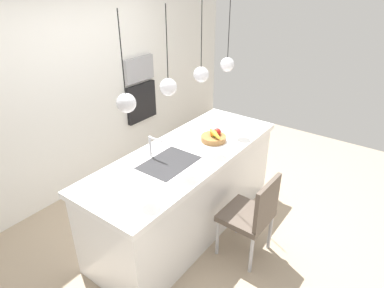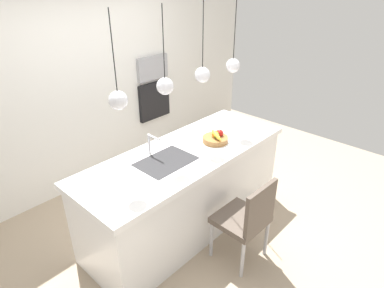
{
  "view_description": "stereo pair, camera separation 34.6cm",
  "coord_description": "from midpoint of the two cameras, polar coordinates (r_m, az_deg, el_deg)",
  "views": [
    {
      "loc": [
        -2.39,
        -1.83,
        2.59
      ],
      "look_at": [
        0.1,
        0.0,
        1.0
      ],
      "focal_mm": 31.0,
      "sensor_mm": 36.0,
      "label": 1
    },
    {
      "loc": [
        -2.17,
        -2.09,
        2.59
      ],
      "look_at": [
        0.1,
        0.0,
        1.0
      ],
      "focal_mm": 31.0,
      "sensor_mm": 36.0,
      "label": 2
    }
  ],
  "objects": [
    {
      "name": "microwave",
      "position": [
        4.94,
        -4.84,
        12.91
      ],
      "size": [
        0.54,
        0.08,
        0.34
      ],
      "primitive_type": "cube",
      "color": "#9E9EA3",
      "rests_on": "back_wall"
    },
    {
      "name": "chair_near",
      "position": [
        3.3,
        12.49,
        -12.36
      ],
      "size": [
        0.47,
        0.46,
        0.93
      ],
      "color": "brown",
      "rests_on": "ground"
    },
    {
      "name": "oven",
      "position": [
        5.09,
        -4.62,
        7.45
      ],
      "size": [
        0.56,
        0.08,
        0.56
      ],
      "primitive_type": "cube",
      "color": "black",
      "rests_on": "back_wall"
    },
    {
      "name": "kitchen_island",
      "position": [
        3.67,
        1.66,
        -7.89
      ],
      "size": [
        2.42,
        0.88,
        0.95
      ],
      "color": "white",
      "rests_on": "ground"
    },
    {
      "name": "floor",
      "position": [
        3.97,
        1.56,
        -13.56
      ],
      "size": [
        6.6,
        6.6,
        0.0
      ],
      "primitive_type": "plane",
      "color": "tan",
      "rests_on": "ground"
    },
    {
      "name": "fruit_bowl",
      "position": [
        3.62,
        6.84,
        1.02
      ],
      "size": [
        0.28,
        0.28,
        0.16
      ],
      "color": "#9E6B38",
      "rests_on": "kitchen_island"
    },
    {
      "name": "back_wall",
      "position": [
        4.46,
        -14.58,
        9.54
      ],
      "size": [
        6.0,
        0.1,
        2.6
      ],
      "primitive_type": "cube",
      "color": "silver",
      "rests_on": "ground"
    },
    {
      "name": "faucet",
      "position": [
        3.31,
        -4.16,
        0.31
      ],
      "size": [
        0.02,
        0.17,
        0.22
      ],
      "color": "silver",
      "rests_on": "kitchen_island"
    },
    {
      "name": "pendant_light_center_left",
      "position": [
        2.95,
        -1.28,
        9.93
      ],
      "size": [
        0.15,
        0.15,
        0.75
      ],
      "color": "silver"
    },
    {
      "name": "pendant_light_center_right",
      "position": [
        3.32,
        4.86,
        11.79
      ],
      "size": [
        0.15,
        0.15,
        0.75
      ],
      "color": "silver"
    },
    {
      "name": "pendant_light_right",
      "position": [
        3.71,
        9.8,
        13.17
      ],
      "size": [
        0.15,
        0.15,
        0.75
      ],
      "color": "silver"
    },
    {
      "name": "pendant_light_left",
      "position": [
        2.63,
        -8.92,
        7.43
      ],
      "size": [
        0.15,
        0.15,
        0.75
      ],
      "color": "silver"
    },
    {
      "name": "sink_basin",
      "position": [
        3.24,
        -1.47,
        -3.17
      ],
      "size": [
        0.56,
        0.4,
        0.02
      ],
      "primitive_type": "cube",
      "color": "#2D2D30",
      "rests_on": "kitchen_island"
    }
  ]
}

